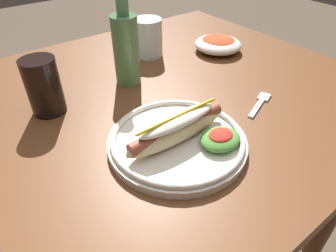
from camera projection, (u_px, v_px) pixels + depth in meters
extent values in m
cube|color=brown|center=(138.00, 106.00, 0.74)|extent=(1.24, 0.93, 0.04)
cylinder|color=brown|center=(191.00, 99.00, 1.46)|extent=(0.06, 0.06, 0.70)
cylinder|color=silver|center=(177.00, 142.00, 0.59)|extent=(0.28, 0.28, 0.02)
torus|color=silver|center=(177.00, 137.00, 0.58)|extent=(0.27, 0.27, 0.01)
ellipsoid|color=beige|center=(177.00, 131.00, 0.57)|extent=(0.24, 0.05, 0.04)
cylinder|color=brown|center=(177.00, 128.00, 0.57)|extent=(0.22, 0.03, 0.03)
ellipsoid|color=silver|center=(178.00, 120.00, 0.56)|extent=(0.18, 0.05, 0.02)
cylinder|color=yellow|center=(178.00, 116.00, 0.55)|extent=(0.19, 0.01, 0.01)
ellipsoid|color=#4C8C38|center=(220.00, 139.00, 0.57)|extent=(0.08, 0.07, 0.02)
ellipsoid|color=red|center=(221.00, 135.00, 0.56)|extent=(0.05, 0.04, 0.01)
cube|color=silver|center=(256.00, 108.00, 0.70)|extent=(0.08, 0.04, 0.00)
cube|color=silver|center=(264.00, 97.00, 0.74)|extent=(0.04, 0.04, 0.00)
cylinder|color=black|center=(44.00, 86.00, 0.66)|extent=(0.08, 0.08, 0.13)
cylinder|color=silver|center=(148.00, 38.00, 0.91)|extent=(0.09, 0.09, 0.11)
cylinder|color=#4C7F51|center=(126.00, 51.00, 0.75)|extent=(0.07, 0.07, 0.18)
cylinder|color=#4C7F51|center=(122.00, 0.00, 0.68)|extent=(0.03, 0.03, 0.07)
ellipsoid|color=silver|center=(218.00, 44.00, 0.96)|extent=(0.15, 0.15, 0.04)
ellipsoid|color=#B74223|center=(218.00, 40.00, 0.95)|extent=(0.11, 0.11, 0.02)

